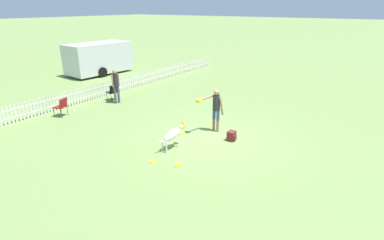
# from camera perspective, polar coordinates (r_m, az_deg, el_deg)

# --- Properties ---
(ground_plane) EXTENTS (240.00, 240.00, 0.00)m
(ground_plane) POSITION_cam_1_polar(r_m,az_deg,el_deg) (11.22, 3.83, -3.41)
(ground_plane) COLOR olive
(handler_person) EXTENTS (0.93, 0.80, 1.68)m
(handler_person) POSITION_cam_1_polar(r_m,az_deg,el_deg) (11.46, 4.42, 2.79)
(handler_person) COLOR #8C664C
(handler_person) RESTS_ON ground_plane
(leaping_dog) EXTENTS (1.25, 0.46, 0.83)m
(leaping_dog) POSITION_cam_1_polar(r_m,az_deg,el_deg) (10.20, -3.79, -2.80)
(leaping_dog) COLOR beige
(leaping_dog) RESTS_ON ground_plane
(frisbee_near_handler) EXTENTS (0.24, 0.24, 0.02)m
(frisbee_near_handler) POSITION_cam_1_polar(r_m,az_deg,el_deg) (9.66, -7.49, -7.74)
(frisbee_near_handler) COLOR yellow
(frisbee_near_handler) RESTS_ON ground_plane
(frisbee_near_dog) EXTENTS (0.24, 0.24, 0.02)m
(frisbee_near_dog) POSITION_cam_1_polar(r_m,az_deg,el_deg) (9.37, -2.65, -8.54)
(frisbee_near_dog) COLOR yellow
(frisbee_near_dog) RESTS_ON ground_plane
(frisbee_midfield) EXTENTS (0.24, 0.24, 0.02)m
(frisbee_midfield) POSITION_cam_1_polar(r_m,az_deg,el_deg) (11.59, -1.86, -2.49)
(frisbee_midfield) COLOR yellow
(frisbee_midfield) RESTS_ON ground_plane
(backpack_on_grass) EXTENTS (0.30, 0.29, 0.36)m
(backpack_on_grass) POSITION_cam_1_polar(r_m,az_deg,el_deg) (11.01, 7.56, -3.03)
(backpack_on_grass) COLOR maroon
(backpack_on_grass) RESTS_ON ground_plane
(picket_fence) EXTENTS (24.12, 0.04, 0.79)m
(picket_fence) POSITION_cam_1_polar(r_m,az_deg,el_deg) (16.14, -20.13, 4.50)
(picket_fence) COLOR silver
(picket_fence) RESTS_ON ground_plane
(folding_chair_blue_left) EXTENTS (0.60, 0.61, 0.85)m
(folding_chair_blue_left) POSITION_cam_1_polar(r_m,az_deg,el_deg) (16.00, -14.80, 5.36)
(folding_chair_blue_left) COLOR #333338
(folding_chair_blue_left) RESTS_ON ground_plane
(folding_chair_center) EXTENTS (0.59, 0.60, 0.84)m
(folding_chair_center) POSITION_cam_1_polar(r_m,az_deg,el_deg) (14.40, -23.60, 2.54)
(folding_chair_center) COLOR #333338
(folding_chair_center) RESTS_ON ground_plane
(spectator_standing) EXTENTS (0.41, 0.27, 1.73)m
(spectator_standing) POSITION_cam_1_polar(r_m,az_deg,el_deg) (15.40, -14.32, 6.92)
(spectator_standing) COLOR #474C5B
(spectator_standing) RESTS_ON ground_plane
(equipment_trailer) EXTENTS (5.30, 2.43, 2.18)m
(equipment_trailer) POSITION_cam_1_polar(r_m,az_deg,el_deg) (22.72, -17.35, 11.28)
(equipment_trailer) COLOR silver
(equipment_trailer) RESTS_ON ground_plane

